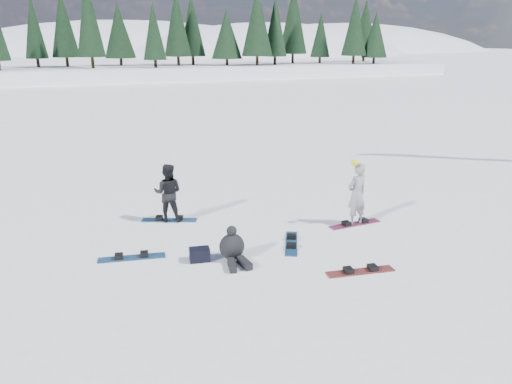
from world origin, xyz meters
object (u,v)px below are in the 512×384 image
(snowboarder_man, at_px, (168,193))
(gear_bag, at_px, (200,255))
(seated_rider, at_px, (233,248))
(snowboard_loose_a, at_px, (291,243))
(snowboarder_woman, at_px, (357,194))
(snowboard_loose_c, at_px, (132,258))
(snowboard_loose_b, at_px, (360,272))

(snowboarder_man, distance_m, gear_bag, 2.90)
(seated_rider, relative_size, gear_bag, 2.16)
(snowboard_loose_a, bearing_deg, seated_rider, 128.48)
(snowboarder_woman, distance_m, snowboard_loose_a, 2.39)
(seated_rider, distance_m, gear_bag, 0.76)
(gear_bag, height_order, snowboard_loose_c, gear_bag)
(snowboarder_woman, bearing_deg, snowboard_loose_c, -12.42)
(snowboard_loose_b, height_order, snowboard_loose_c, same)
(snowboarder_man, relative_size, gear_bag, 3.56)
(snowboarder_man, relative_size, snowboard_loose_c, 1.07)
(snowboard_loose_c, bearing_deg, seated_rider, -14.92)
(snowboard_loose_b, bearing_deg, snowboarder_woman, 68.14)
(seated_rider, bearing_deg, snowboarder_woman, 17.68)
(snowboarder_woman, height_order, snowboard_loose_a, snowboarder_woman)
(seated_rider, height_order, gear_bag, seated_rider)
(seated_rider, distance_m, snowboard_loose_b, 2.84)
(snowboarder_man, relative_size, snowboard_loose_a, 1.07)
(seated_rider, relative_size, snowboard_loose_c, 0.65)
(snowboard_loose_a, xyz_separation_m, snowboard_loose_b, (0.73, -1.93, 0.00))
(snowboarder_man, distance_m, seated_rider, 3.22)
(snowboarder_woman, relative_size, snowboarder_man, 1.15)
(snowboarder_man, relative_size, snowboard_loose_b, 1.07)
(snowboarder_man, bearing_deg, snowboard_loose_b, 147.39)
(seated_rider, height_order, snowboard_loose_c, seated_rider)
(snowboarder_man, xyz_separation_m, seated_rider, (0.81, -3.08, -0.49))
(snowboard_loose_b, bearing_deg, gear_bag, 157.13)
(snowboard_loose_a, bearing_deg, snowboard_loose_b, -133.79)
(snowboard_loose_c, bearing_deg, snowboarder_man, 67.42)
(snowboarder_woman, relative_size, seated_rider, 1.90)
(seated_rider, xyz_separation_m, gear_bag, (-0.70, 0.25, -0.16))
(snowboarder_man, xyz_separation_m, gear_bag, (0.11, -2.82, -0.65))
(snowboard_loose_b, bearing_deg, snowboarder_man, 132.05)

